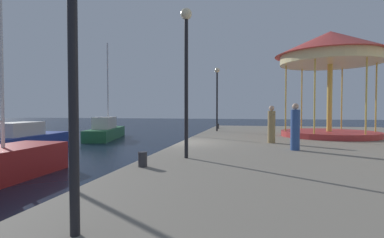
# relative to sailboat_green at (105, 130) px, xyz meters

# --- Properties ---
(ground_plane) EXTENTS (120.00, 120.00, 0.00)m
(ground_plane) POSITION_rel_sailboat_green_xyz_m (8.12, -8.08, -0.67)
(ground_plane) COLOR black
(quay_dock) EXTENTS (14.19, 29.64, 0.80)m
(quay_dock) POSITION_rel_sailboat_green_xyz_m (15.22, -8.08, -0.27)
(quay_dock) COLOR gray
(quay_dock) RESTS_ON ground
(sailboat_green) EXTENTS (3.20, 6.74, 7.76)m
(sailboat_green) POSITION_rel_sailboat_green_xyz_m (0.00, 0.00, 0.00)
(sailboat_green) COLOR #236638
(sailboat_green) RESTS_ON ground
(motorboat_blue) EXTENTS (2.42, 6.05, 1.65)m
(motorboat_blue) POSITION_rel_sailboat_green_xyz_m (-0.83, -7.55, -0.04)
(motorboat_blue) COLOR navy
(motorboat_blue) RESTS_ON ground
(carousel) EXTENTS (6.07, 6.07, 5.95)m
(carousel) POSITION_rel_sailboat_green_xyz_m (15.75, -3.59, 4.62)
(carousel) COLOR #B23333
(carousel) RESTS_ON quay_dock
(lamp_post_mid_promenade) EXTENTS (0.36, 0.36, 4.71)m
(lamp_post_mid_promenade) POSITION_rel_sailboat_green_xyz_m (9.44, -12.53, 3.31)
(lamp_post_mid_promenade) COLOR black
(lamp_post_mid_promenade) RESTS_ON quay_dock
(lamp_post_far_end) EXTENTS (0.36, 0.36, 4.50)m
(lamp_post_far_end) POSITION_rel_sailboat_green_xyz_m (8.99, -0.67, 3.19)
(lamp_post_far_end) COLOR black
(lamp_post_far_end) RESTS_ON quay_dock
(bollard_north) EXTENTS (0.24, 0.24, 0.40)m
(bollard_north) POSITION_rel_sailboat_green_xyz_m (8.61, -14.17, 0.33)
(bollard_north) COLOR #2D2D33
(bollard_north) RESTS_ON quay_dock
(bollard_center) EXTENTS (0.24, 0.24, 0.40)m
(bollard_center) POSITION_rel_sailboat_green_xyz_m (8.70, 2.12, 0.33)
(bollard_center) COLOR #2D2D33
(bollard_center) RESTS_ON quay_dock
(person_near_carousel) EXTENTS (0.34, 0.34, 1.72)m
(person_near_carousel) POSITION_rel_sailboat_green_xyz_m (12.34, -7.59, 0.94)
(person_near_carousel) COLOR #937A4C
(person_near_carousel) RESTS_ON quay_dock
(person_by_the_water) EXTENTS (0.34, 0.34, 1.78)m
(person_by_the_water) POSITION_rel_sailboat_green_xyz_m (13.07, -9.92, 0.96)
(person_by_the_water) COLOR #2D4C8C
(person_by_the_water) RESTS_ON quay_dock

